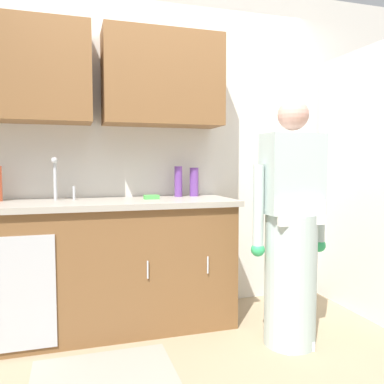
{
  "coord_description": "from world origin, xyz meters",
  "views": [
    {
      "loc": [
        -0.74,
        -2.19,
        1.21
      ],
      "look_at": [
        0.09,
        0.55,
        1.0
      ],
      "focal_mm": 37.02,
      "sensor_mm": 36.0,
      "label": 1
    }
  ],
  "objects_px": {
    "bottle_water_short": "(194,182)",
    "sponge": "(151,197)",
    "bottle_dish_liquid": "(178,181)",
    "sink": "(61,204)",
    "person_at_sink": "(291,242)"
  },
  "relations": [
    {
      "from": "sink",
      "to": "bottle_dish_liquid",
      "type": "xyz_separation_m",
      "value": [
        0.9,
        0.18,
        0.14
      ]
    },
    {
      "from": "bottle_water_short",
      "to": "sponge",
      "type": "xyz_separation_m",
      "value": [
        -0.39,
        -0.16,
        -0.1
      ]
    },
    {
      "from": "sink",
      "to": "bottle_dish_liquid",
      "type": "relative_size",
      "value": 2.04
    },
    {
      "from": "sink",
      "to": "sponge",
      "type": "height_order",
      "value": "sink"
    },
    {
      "from": "sink",
      "to": "bottle_water_short",
      "type": "xyz_separation_m",
      "value": [
        1.03,
        0.18,
        0.13
      ]
    },
    {
      "from": "bottle_water_short",
      "to": "sponge",
      "type": "height_order",
      "value": "bottle_water_short"
    },
    {
      "from": "bottle_dish_liquid",
      "to": "sink",
      "type": "bearing_deg",
      "value": -168.83
    },
    {
      "from": "sink",
      "to": "bottle_water_short",
      "type": "relative_size",
      "value": 2.14
    },
    {
      "from": "person_at_sink",
      "to": "bottle_dish_liquid",
      "type": "relative_size",
      "value": 6.62
    },
    {
      "from": "sink",
      "to": "sponge",
      "type": "distance_m",
      "value": 0.65
    },
    {
      "from": "bottle_dish_liquid",
      "to": "sponge",
      "type": "xyz_separation_m",
      "value": [
        -0.25,
        -0.16,
        -0.11
      ]
    },
    {
      "from": "sink",
      "to": "sponge",
      "type": "xyz_separation_m",
      "value": [
        0.65,
        0.02,
        0.03
      ]
    },
    {
      "from": "sink",
      "to": "person_at_sink",
      "type": "relative_size",
      "value": 0.31
    },
    {
      "from": "bottle_water_short",
      "to": "sponge",
      "type": "bearing_deg",
      "value": -157.24
    },
    {
      "from": "person_at_sink",
      "to": "bottle_dish_liquid",
      "type": "height_order",
      "value": "person_at_sink"
    }
  ]
}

